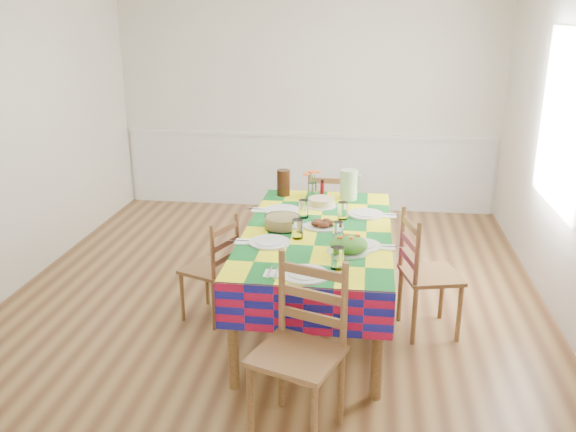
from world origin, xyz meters
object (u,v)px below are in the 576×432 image
at_px(chair_far, 329,216).
at_px(chair_right, 425,275).
at_px(meat_platter, 323,225).
at_px(dining_table, 318,240).
at_px(chair_left, 213,269).
at_px(tea_pitcher, 283,183).
at_px(chair_near, 301,351).
at_px(green_pitcher, 349,185).

height_order(chair_far, chair_right, chair_right).
bearing_deg(meat_platter, dining_table, -130.30).
bearing_deg(meat_platter, chair_left, -176.28).
bearing_deg(chair_far, tea_pitcher, 47.62).
xyz_separation_m(meat_platter, chair_right, (0.77, -0.05, -0.34)).
xyz_separation_m(chair_near, chair_far, (-0.02, 2.52, -0.05)).
relative_size(dining_table, meat_platter, 6.50).
relative_size(dining_table, green_pitcher, 7.83).
relative_size(chair_far, chair_right, 0.99).
xyz_separation_m(dining_table, chair_near, (0.02, -1.26, -0.19)).
bearing_deg(chair_left, tea_pitcher, 175.11).
bearing_deg(tea_pitcher, dining_table, -65.77).
bearing_deg(green_pitcher, chair_right, -53.06).
bearing_deg(chair_far, chair_near, 89.64).
distance_m(meat_platter, chair_near, 1.33).
distance_m(green_pitcher, chair_near, 2.10).
xyz_separation_m(meat_platter, chair_far, (-0.03, 1.22, -0.34)).
relative_size(dining_table, chair_far, 2.15).
bearing_deg(dining_table, tea_pitcher, 114.23).
relative_size(meat_platter, chair_left, 0.36).
bearing_deg(meat_platter, tea_pitcher, 117.27).
relative_size(tea_pitcher, chair_far, 0.24).
height_order(tea_pitcher, chair_far, tea_pitcher).
bearing_deg(tea_pitcher, chair_far, 48.33).
height_order(green_pitcher, chair_right, green_pitcher).
relative_size(chair_near, chair_left, 1.22).
height_order(chair_near, chair_left, chair_near).
bearing_deg(dining_table, meat_platter, 49.70).
distance_m(green_pitcher, chair_right, 1.11).
xyz_separation_m(meat_platter, tea_pitcher, (-0.41, 0.80, 0.09)).
relative_size(meat_platter, tea_pitcher, 1.35).
height_order(chair_near, chair_right, chair_near).
relative_size(meat_platter, green_pitcher, 1.20).
height_order(dining_table, chair_far, chair_far).
xyz_separation_m(green_pitcher, chair_near, (-0.18, -2.06, -0.40)).
bearing_deg(tea_pitcher, green_pitcher, -3.90).
xyz_separation_m(dining_table, chair_right, (0.80, -0.01, -0.23)).
xyz_separation_m(tea_pitcher, chair_far, (0.38, 0.42, -0.43)).
relative_size(meat_platter, chair_right, 0.33).
bearing_deg(chair_right, tea_pitcher, 39.91).
bearing_deg(meat_platter, chair_right, -3.80).
height_order(dining_table, green_pitcher, green_pitcher).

